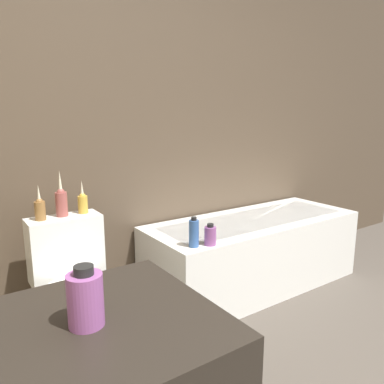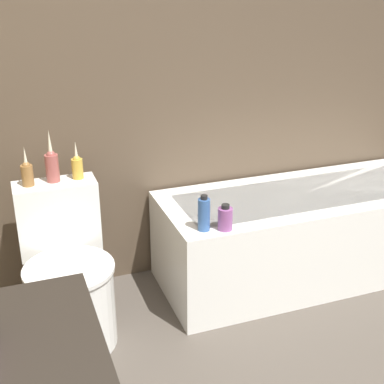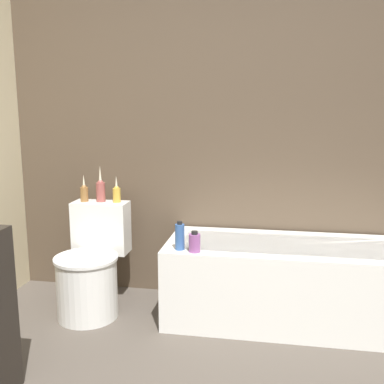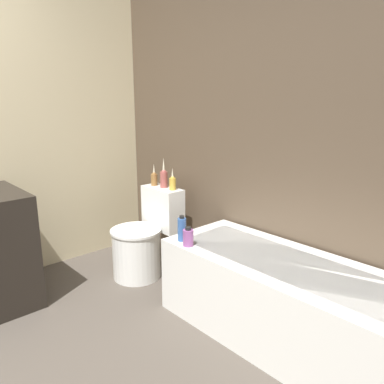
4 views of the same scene
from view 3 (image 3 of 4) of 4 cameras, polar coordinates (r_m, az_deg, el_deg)
name	(u,v)px [view 3 (image 3 of 4)]	position (r m, az deg, el deg)	size (l,w,h in m)	color
wall_back_tiled	(204,123)	(3.31, 1.57, 8.70)	(6.40, 0.06, 2.60)	brown
bathtub	(293,282)	(3.12, 12.73, -11.12)	(1.68, 0.65, 0.53)	white
toilet	(91,270)	(3.24, -12.68, -9.58)	(0.43, 0.60, 0.74)	white
vase_gold	(84,192)	(3.34, -13.53, -0.05)	(0.06, 0.06, 0.20)	olive
vase_silver	(101,190)	(3.31, -11.52, 0.30)	(0.07, 0.07, 0.26)	#994C47
vase_bronze	(117,193)	(3.27, -9.55, -0.16)	(0.06, 0.06, 0.19)	gold
shampoo_bottle_tall	(180,236)	(2.83, -1.56, -5.67)	(0.06, 0.06, 0.18)	#335999
shampoo_bottle_short	(195,243)	(2.79, 0.33, -6.44)	(0.07, 0.07, 0.13)	#8C4C8C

